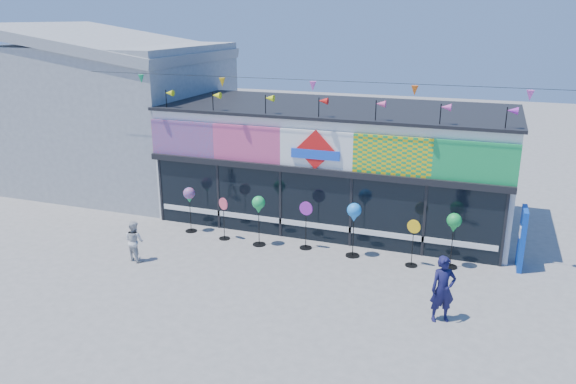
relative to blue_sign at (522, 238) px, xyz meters
The scene contains 13 objects.
ground 7.26m from the blue_sign, 151.01° to the right, with size 80.00×80.00×0.00m, color slate.
kite_shop 6.85m from the blue_sign, 158.77° to the left, with size 16.00×5.70×5.31m.
neighbour_building 16.83m from the blue_sign, 167.86° to the left, with size 8.18×7.20×6.87m.
blue_sign is the anchor object (origin of this frame).
spinner_0 10.60m from the blue_sign, behind, with size 0.40×0.40×1.58m.
spinner_1 9.23m from the blue_sign, behind, with size 0.38×0.37×1.44m.
spinner_2 7.97m from the blue_sign, behind, with size 0.42×0.42×1.66m.
spinner_3 6.43m from the blue_sign, behind, with size 0.44×0.40×1.57m.
spinner_4 4.92m from the blue_sign, 169.68° to the right, with size 0.44×0.44×1.73m.
spinner_5 3.16m from the blue_sign, 162.04° to the right, with size 0.40×0.37×1.45m.
spinner_6 2.07m from the blue_sign, 160.16° to the right, with size 0.43×0.43×1.69m.
adult_man 4.34m from the blue_sign, 115.58° to the right, with size 0.61×0.40×1.68m, color #14133E.
child 11.49m from the blue_sign, 162.54° to the right, with size 0.61×0.35×1.26m, color silver.
Camera 1 is at (5.10, -13.13, 7.12)m, focal length 35.00 mm.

